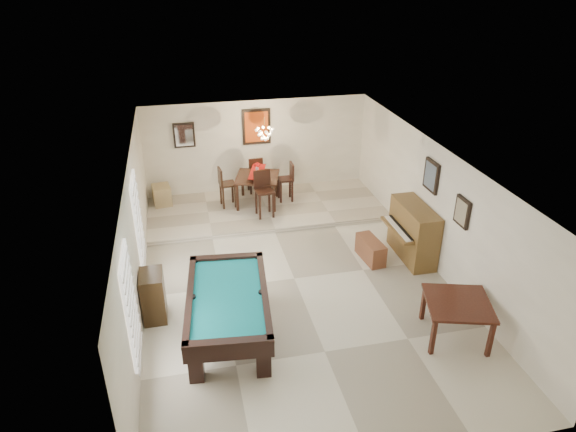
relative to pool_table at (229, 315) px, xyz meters
name	(u,v)px	position (x,y,z in m)	size (l,w,h in m)	color
ground_plane	(294,279)	(1.51, 1.47, -0.43)	(6.00, 9.00, 0.02)	beige
wall_back	(257,148)	(1.51, 5.97, 0.88)	(6.00, 0.04, 2.60)	silver
wall_front	(382,395)	(1.51, -3.03, 0.88)	(6.00, 0.04, 2.60)	silver
wall_left	(136,239)	(-1.49, 1.47, 0.88)	(0.04, 9.00, 2.60)	silver
wall_right	(436,208)	(4.51, 1.47, 0.88)	(0.04, 9.00, 2.60)	silver
ceiling	(295,160)	(1.51, 1.47, 2.18)	(6.00, 9.00, 0.04)	white
dining_step	(266,208)	(1.51, 4.72, -0.36)	(6.00, 2.50, 0.12)	beige
window_left_front	(131,306)	(-1.46, -0.73, 0.98)	(0.06, 1.00, 1.70)	white
window_left_rear	(138,220)	(-1.46, 2.07, 0.98)	(0.06, 1.00, 1.70)	white
pool_table	(229,315)	(0.00, 0.00, 0.00)	(1.36, 2.51, 0.84)	black
square_table	(456,319)	(3.80, -0.89, -0.05)	(1.06, 1.06, 0.73)	black
upright_piano	(407,233)	(4.08, 1.77, 0.19)	(0.82, 1.47, 1.22)	brown
piano_bench	(371,250)	(3.30, 1.84, -0.18)	(0.33, 0.86, 0.48)	brown
apothecary_chest	(153,296)	(-1.27, 0.80, 0.04)	(0.41, 0.62, 0.93)	black
dining_table	(258,188)	(1.34, 4.96, 0.14)	(1.07, 1.07, 0.89)	black
flower_vase	(257,167)	(1.34, 4.96, 0.72)	(0.15, 0.15, 0.26)	#B6110F
dining_chair_south	(264,194)	(1.39, 4.21, 0.28)	(0.43, 0.43, 1.15)	black
dining_chair_north	(255,174)	(1.39, 5.73, 0.21)	(0.38, 0.38, 1.03)	black
dining_chair_west	(228,187)	(0.57, 4.98, 0.23)	(0.39, 0.39, 1.05)	black
dining_chair_east	(285,182)	(2.09, 5.01, 0.22)	(0.38, 0.38, 1.03)	black
corner_bench	(162,195)	(-1.11, 5.47, -0.05)	(0.44, 0.55, 0.50)	tan
chandelier	(265,130)	(1.51, 4.67, 1.78)	(0.44, 0.44, 0.60)	#FFE5B2
back_painting	(256,127)	(1.51, 5.93, 1.48)	(0.75, 0.06, 0.95)	#D84C14
back_mirror	(184,135)	(-0.39, 5.93, 1.38)	(0.55, 0.06, 0.65)	white
right_picture_upper	(431,176)	(4.47, 1.77, 1.48)	(0.06, 0.55, 0.65)	slate
right_picture_lower	(462,212)	(4.47, 0.47, 1.28)	(0.06, 0.45, 0.55)	gray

